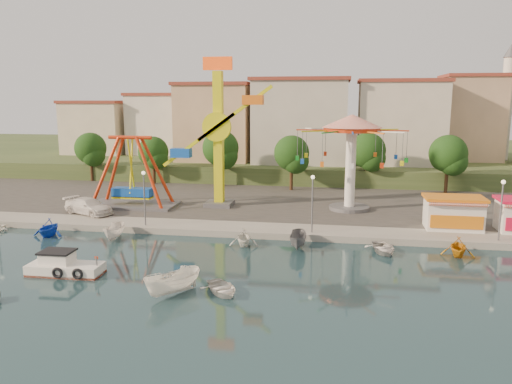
% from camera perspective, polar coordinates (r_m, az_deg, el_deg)
% --- Properties ---
extents(ground, '(200.00, 200.00, 0.00)m').
position_cam_1_polar(ground, '(35.28, -8.22, -10.40)').
color(ground, '#15313A').
rests_on(ground, ground).
extents(quay_deck, '(200.00, 100.00, 0.60)m').
position_cam_1_polar(quay_deck, '(94.69, 3.26, 3.07)').
color(quay_deck, '#9E998E').
rests_on(quay_deck, ground).
extents(asphalt_pad, '(90.00, 28.00, 0.01)m').
position_cam_1_polar(asphalt_pad, '(63.32, 0.04, -0.35)').
color(asphalt_pad, '#4C4944').
rests_on(asphalt_pad, quay_deck).
extents(hill_terrace, '(200.00, 60.00, 3.00)m').
position_cam_1_polar(hill_terrace, '(99.48, 3.59, 4.12)').
color(hill_terrace, '#384C26').
rests_on(hill_terrace, ground).
extents(pirate_ship_ride, '(10.00, 5.00, 8.00)m').
position_cam_1_polar(pirate_ship_ride, '(57.84, -14.04, 2.11)').
color(pirate_ship_ride, '#59595E').
rests_on(pirate_ship_ride, quay_deck).
extents(kamikaze_tower, '(8.35, 3.10, 16.50)m').
position_cam_1_polar(kamikaze_tower, '(55.62, -3.92, 6.22)').
color(kamikaze_tower, '#59595E').
rests_on(kamikaze_tower, quay_deck).
extents(wave_swinger, '(11.60, 11.60, 10.40)m').
position_cam_1_polar(wave_swinger, '(54.84, 10.85, 5.79)').
color(wave_swinger, '#59595E').
rests_on(wave_swinger, quay_deck).
extents(booth_left, '(5.40, 3.78, 3.08)m').
position_cam_1_polar(booth_left, '(50.06, 21.63, -2.19)').
color(booth_left, white).
rests_on(booth_left, quay_deck).
extents(lamp_post_1, '(0.14, 0.14, 5.00)m').
position_cam_1_polar(lamp_post_1, '(48.89, -12.62, -0.87)').
color(lamp_post_1, '#59595E').
rests_on(lamp_post_1, quay_deck).
extents(lamp_post_2, '(0.14, 0.14, 5.00)m').
position_cam_1_polar(lamp_post_2, '(45.38, 6.45, -1.55)').
color(lamp_post_2, '#59595E').
rests_on(lamp_post_2, quay_deck).
extents(lamp_post_3, '(0.14, 0.14, 5.00)m').
position_cam_1_polar(lamp_post_3, '(47.33, 26.18, -2.07)').
color(lamp_post_3, '#59595E').
rests_on(lamp_post_3, quay_deck).
extents(tree_0, '(4.60, 4.60, 7.19)m').
position_cam_1_polar(tree_0, '(77.69, -18.39, 4.76)').
color(tree_0, '#382314').
rests_on(tree_0, quay_deck).
extents(tree_1, '(4.35, 4.35, 6.80)m').
position_cam_1_polar(tree_1, '(72.89, -11.66, 4.52)').
color(tree_1, '#382314').
rests_on(tree_1, quay_deck).
extents(tree_2, '(5.02, 5.02, 7.85)m').
position_cam_1_polar(tree_2, '(69.41, -4.07, 5.01)').
color(tree_2, '#382314').
rests_on(tree_2, quay_deck).
extents(tree_3, '(4.68, 4.68, 7.32)m').
position_cam_1_polar(tree_3, '(66.36, 4.09, 4.45)').
color(tree_3, '#382314').
rests_on(tree_3, quay_deck).
extents(tree_4, '(4.86, 4.86, 7.60)m').
position_cam_1_polar(tree_4, '(69.11, 12.64, 4.62)').
color(tree_4, '#382314').
rests_on(tree_4, quay_deck).
extents(tree_5, '(4.83, 4.83, 7.54)m').
position_cam_1_polar(tree_5, '(68.58, 21.10, 4.10)').
color(tree_5, '#382314').
rests_on(tree_5, quay_deck).
extents(building_0, '(9.26, 9.53, 11.87)m').
position_cam_1_polar(building_0, '(88.95, -20.01, 7.56)').
color(building_0, beige).
rests_on(building_0, hill_terrace).
extents(building_1, '(12.33, 9.01, 8.63)m').
position_cam_1_polar(building_1, '(88.72, -11.41, 6.93)').
color(building_1, silver).
rests_on(building_1, hill_terrace).
extents(building_2, '(11.95, 9.28, 11.23)m').
position_cam_1_polar(building_2, '(85.41, -2.96, 7.87)').
color(building_2, tan).
rests_on(building_2, hill_terrace).
extents(building_3, '(12.59, 10.50, 9.20)m').
position_cam_1_polar(building_3, '(80.42, 6.26, 6.93)').
color(building_3, beige).
rests_on(building_3, hill_terrace).
extents(building_4, '(10.75, 9.23, 9.24)m').
position_cam_1_polar(building_4, '(84.13, 15.66, 6.77)').
color(building_4, beige).
rests_on(building_4, hill_terrace).
extents(building_5, '(12.77, 10.96, 11.21)m').
position_cam_1_polar(building_5, '(84.67, 24.87, 6.89)').
color(building_5, tan).
rests_on(building_5, hill_terrace).
extents(minaret, '(2.80, 2.80, 18.00)m').
position_cam_1_polar(minaret, '(89.10, 26.73, 9.42)').
color(minaret, silver).
rests_on(minaret, hill_terrace).
extents(cabin_motorboat, '(5.42, 2.30, 1.89)m').
position_cam_1_polar(cabin_motorboat, '(39.25, -21.12, -8.06)').
color(cabin_motorboat, white).
rests_on(cabin_motorboat, ground).
extents(rowboat_a, '(3.85, 4.03, 0.68)m').
position_cam_1_polar(rowboat_a, '(33.38, -3.91, -10.92)').
color(rowboat_a, white).
rests_on(rowboat_a, ground).
extents(skiff, '(3.81, 4.40, 1.65)m').
position_cam_1_polar(skiff, '(33.31, -9.48, -10.21)').
color(skiff, white).
rests_on(skiff, ground).
extents(van, '(6.22, 4.30, 1.67)m').
position_cam_1_polar(van, '(55.65, -18.59, -1.55)').
color(van, white).
rests_on(van, quay_deck).
extents(moored_boat_1, '(2.87, 3.29, 1.69)m').
position_cam_1_polar(moored_boat_1, '(50.33, -22.63, -3.74)').
color(moored_boat_1, blue).
rests_on(moored_boat_1, ground).
extents(moored_boat_2, '(1.70, 3.75, 1.40)m').
position_cam_1_polar(moored_boat_2, '(47.25, -15.89, -4.40)').
color(moored_boat_2, silver).
rests_on(moored_boat_2, ground).
extents(moored_boat_4, '(3.00, 3.31, 1.52)m').
position_cam_1_polar(moored_boat_4, '(43.53, -1.42, -5.18)').
color(moored_boat_4, white).
rests_on(moored_boat_4, ground).
extents(moored_boat_5, '(1.45, 3.76, 1.45)m').
position_cam_1_polar(moored_boat_5, '(42.91, 4.85, -5.50)').
color(moored_boat_5, slate).
rests_on(moored_boat_5, ground).
extents(moored_boat_6, '(3.21, 4.00, 0.74)m').
position_cam_1_polar(moored_boat_6, '(43.05, 14.32, -6.23)').
color(moored_boat_6, silver).
rests_on(moored_boat_6, ground).
extents(moored_boat_7, '(3.10, 3.44, 1.60)m').
position_cam_1_polar(moored_boat_7, '(43.85, 22.09, -5.79)').
color(moored_boat_7, orange).
rests_on(moored_boat_7, ground).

